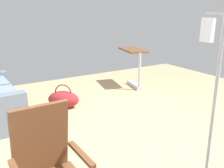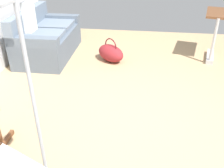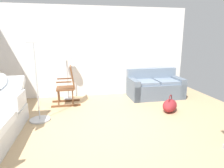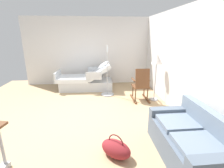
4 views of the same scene
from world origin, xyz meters
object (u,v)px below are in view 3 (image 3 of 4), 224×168
(duffel_bag, at_px, (170,105))
(couch, at_px, (155,87))
(iv_pole, at_px, (40,110))
(rocking_chair, at_px, (68,86))
(floor_lamp, at_px, (67,58))

(duffel_bag, bearing_deg, couch, 84.29)
(couch, bearing_deg, iv_pole, -159.32)
(rocking_chair, height_order, floor_lamp, floor_lamp)
(couch, height_order, iv_pole, iv_pole)
(floor_lamp, height_order, iv_pole, iv_pole)
(rocking_chair, xyz_separation_m, duffel_bag, (2.46, -1.05, -0.35))
(rocking_chair, height_order, duffel_bag, rocking_chair)
(floor_lamp, bearing_deg, couch, -5.98)
(floor_lamp, height_order, duffel_bag, floor_lamp)
(duffel_bag, relative_size, iv_pole, 0.38)
(couch, distance_m, iv_pole, 3.40)
(iv_pole, bearing_deg, duffel_bag, -0.57)
(iv_pole, bearing_deg, floor_lamp, 68.71)
(floor_lamp, relative_size, iv_pole, 0.88)
(rocking_chair, relative_size, floor_lamp, 0.71)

